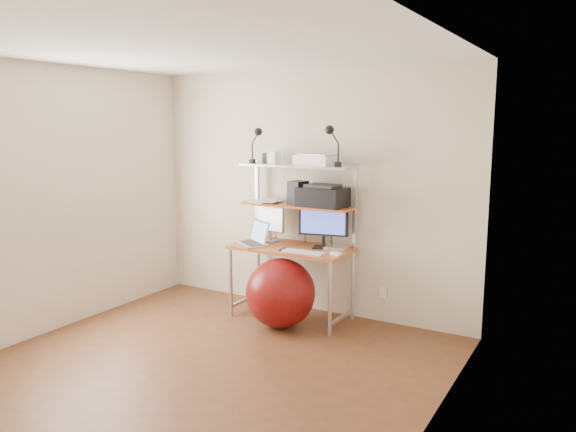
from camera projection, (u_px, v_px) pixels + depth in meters
name	position (u px, v px, depth m)	size (l,w,h in m)	color
room	(198.00, 217.00, 4.29)	(3.60, 3.60, 3.60)	brown
computer_desk	(294.00, 224.00, 5.62)	(1.20, 0.60, 1.57)	#BA6324
wall_outlet	(383.00, 293.00, 5.55)	(0.08, 0.01, 0.12)	white
monitor_silver	(270.00, 222.00, 5.82)	(0.35, 0.15, 0.40)	#ABABB0
monitor_black	(324.00, 223.00, 5.50)	(0.49, 0.18, 0.50)	black
laptop	(255.00, 239.00, 5.70)	(0.44, 0.41, 0.30)	silver
keyboard	(303.00, 252.00, 5.34)	(0.41, 0.12, 0.01)	white
mouse	(336.00, 254.00, 5.24)	(0.09, 0.06, 0.03)	white
mac_mini	(337.00, 248.00, 5.45)	(0.21, 0.21, 0.04)	silver
phone	(284.00, 249.00, 5.45)	(0.07, 0.13, 0.01)	black
printer	(323.00, 196.00, 5.48)	(0.47, 0.34, 0.22)	black
nas_cube	(298.00, 193.00, 5.63)	(0.16, 0.16, 0.23)	black
red_box	(305.00, 203.00, 5.52)	(0.18, 0.12, 0.05)	red
scanner	(318.00, 160.00, 5.49)	(0.47, 0.36, 0.11)	white
box_white	(274.00, 158.00, 5.65)	(0.11, 0.09, 0.13)	white
box_grey	(269.00, 158.00, 5.80)	(0.10, 0.10, 0.10)	#2B2B2D
clip_lamp_left	(257.00, 138.00, 5.66)	(0.14, 0.08, 0.36)	black
clip_lamp_right	(331.00, 137.00, 5.25)	(0.15, 0.09, 0.39)	black
exercise_ball	(281.00, 293.00, 5.41)	(0.68, 0.68, 0.68)	maroon
paper_stack	(266.00, 201.00, 5.82)	(0.32, 0.39, 0.02)	white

